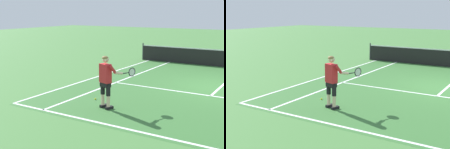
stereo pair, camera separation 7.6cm
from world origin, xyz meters
TOP-DOWN VIEW (x-y plane):
  - ground_plane at (0.00, 0.00)m, footprint 80.00×80.00m
  - court_inner_surface at (0.00, -0.50)m, footprint 10.98×11.28m
  - line_baseline at (0.00, -5.95)m, footprint 10.98×0.10m
  - line_service at (0.00, -1.46)m, footprint 8.23×0.10m
  - line_singles_left at (-4.12, -0.50)m, footprint 0.10×10.88m
  - line_doubles_left at (-5.49, -0.50)m, footprint 0.10×10.88m
  - tennis_player at (-2.50, -4.73)m, footprint 0.90×1.02m
  - tennis_ball_near_feet at (-3.36, -4.13)m, footprint 0.07×0.07m

SIDE VIEW (x-z plane):
  - ground_plane at x=0.00m, z-range 0.00..0.00m
  - court_inner_surface at x=0.00m, z-range 0.00..0.00m
  - line_baseline at x=0.00m, z-range 0.00..0.01m
  - line_service at x=0.00m, z-range 0.00..0.01m
  - line_singles_left at x=-4.12m, z-range 0.00..0.01m
  - line_doubles_left at x=-5.49m, z-range 0.00..0.01m
  - tennis_ball_near_feet at x=-3.36m, z-range 0.00..0.07m
  - tennis_player at x=-2.50m, z-range 0.13..1.85m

